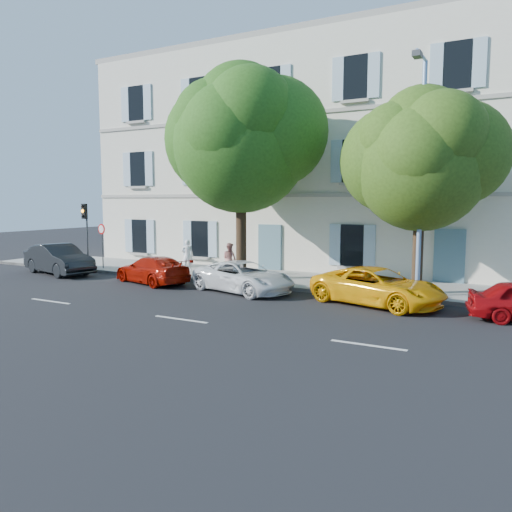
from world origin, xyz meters
The scene contains 15 objects.
ground centered at (0.00, 0.00, 0.00)m, with size 90.00×90.00×0.00m, color black.
sidewalk centered at (0.00, 4.45, 0.07)m, with size 36.00×4.50×0.15m, color #A09E96.
kerb centered at (0.00, 2.28, 0.08)m, with size 36.00×0.16×0.16m, color #9E998E.
building centered at (0.00, 10.20, 6.00)m, with size 28.00×7.00×12.00m, color silver.
car_dark_sedan centered at (-11.38, 0.97, 0.76)m, with size 1.62×4.64×1.53m, color black.
car_red_coupe centered at (-5.33, 1.01, 0.62)m, with size 1.73×4.24×1.23m, color #9F1104.
car_white_coupe centered at (-0.60, 1.05, 0.63)m, with size 2.09×4.54×1.26m, color white.
car_yellow_supercar centered at (4.89, 1.13, 0.67)m, with size 2.23×4.83×1.34m, color #FFB10A.
tree_left centered at (-1.89, 3.12, 6.17)m, with size 6.03×6.03×9.35m.
tree_right centered at (5.86, 3.30, 5.01)m, with size 4.92×4.92×7.58m.
traffic_light centered at (-11.10, 2.55, 2.62)m, with size 0.29×0.39×3.42m.
road_sign centered at (-10.21, 2.82, 1.85)m, with size 0.54×0.12×2.36m.
street_lamp centered at (5.99, 2.54, 5.04)m, with size 0.28×1.83×8.63m.
pedestrian_a centered at (-5.57, 4.03, 0.96)m, with size 0.59×0.39×1.62m, color white.
pedestrian_b centered at (-3.00, 3.93, 0.93)m, with size 0.76×0.59×1.57m, color tan.
Camera 1 is at (9.39, -16.48, 3.74)m, focal length 35.00 mm.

